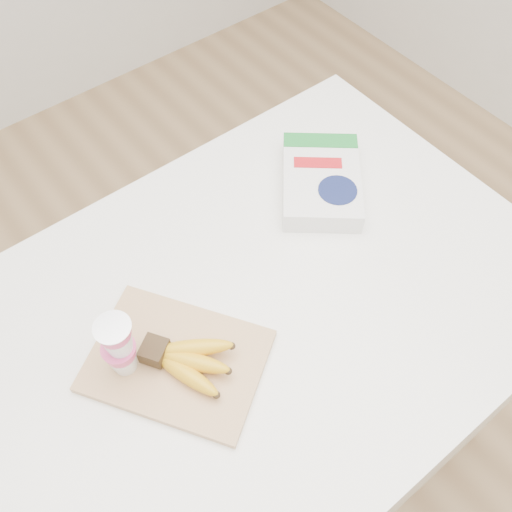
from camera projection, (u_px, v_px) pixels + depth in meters
The scene contains 6 objects.
room at pixel (237, 179), 0.80m from camera, with size 4.00×4.00×4.00m.
table at pixel (246, 402), 1.51m from camera, with size 1.29×0.86×0.97m, color white.
cutting_board at pixel (177, 361), 1.05m from camera, with size 0.23×0.31×0.02m, color tan.
bananas at pixel (186, 360), 1.02m from camera, with size 0.16×0.17×0.05m.
yogurt_stack at pixel (119, 346), 0.97m from camera, with size 0.07×0.07×0.15m.
cereal_box at pixel (321, 181), 1.28m from camera, with size 0.29×0.30×0.06m.
Camera 1 is at (-0.32, -0.45, 1.94)m, focal length 40.00 mm.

